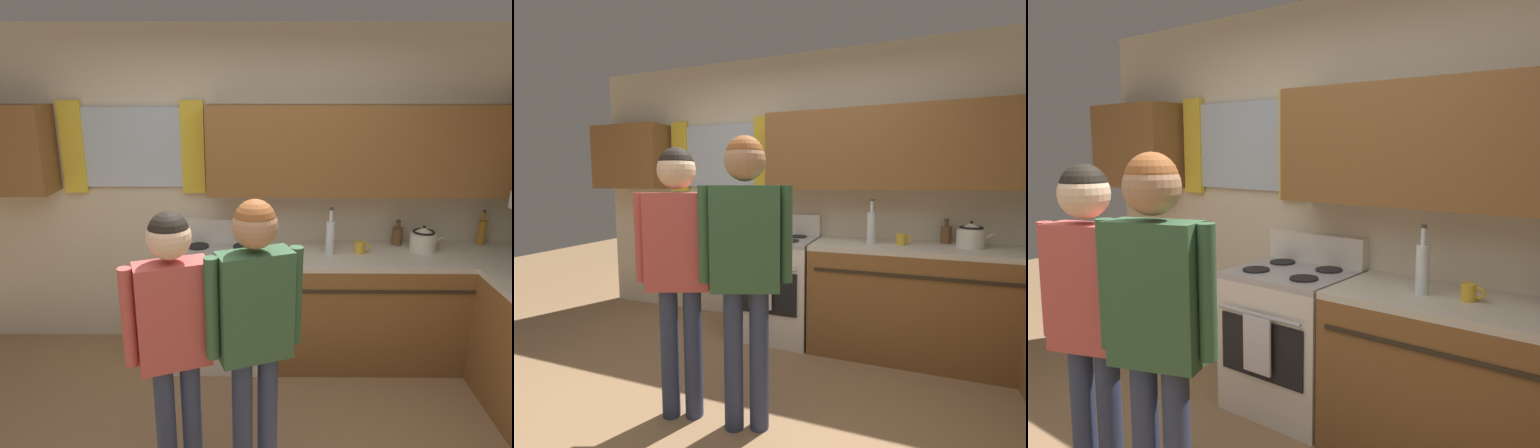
% 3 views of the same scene
% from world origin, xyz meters
% --- Properties ---
extents(back_wall_unit, '(4.60, 0.42, 2.60)m').
position_xyz_m(back_wall_unit, '(0.11, 1.82, 1.45)').
color(back_wall_unit, beige).
rests_on(back_wall_unit, ground).
extents(kitchen_counter_run, '(2.10, 1.89, 0.90)m').
position_xyz_m(kitchen_counter_run, '(1.53, 1.18, 0.45)').
color(kitchen_counter_run, brown).
rests_on(kitchen_counter_run, ground).
extents(stove_oven, '(0.73, 0.67, 1.10)m').
position_xyz_m(stove_oven, '(-0.19, 1.54, 0.47)').
color(stove_oven, silver).
rests_on(stove_oven, ground).
extents(bottle_squat_brown, '(0.08, 0.08, 0.21)m').
position_xyz_m(bottle_squat_brown, '(1.24, 1.75, 0.98)').
color(bottle_squat_brown, brown).
rests_on(bottle_squat_brown, kitchen_counter_run).
extents(bottle_tall_clear, '(0.07, 0.07, 0.37)m').
position_xyz_m(bottle_tall_clear, '(0.66, 1.52, 1.04)').
color(bottle_tall_clear, silver).
rests_on(bottle_tall_clear, kitchen_counter_run).
extents(mug_mustard_yellow, '(0.12, 0.08, 0.09)m').
position_xyz_m(mug_mustard_yellow, '(0.90, 1.55, 0.95)').
color(mug_mustard_yellow, gold).
rests_on(mug_mustard_yellow, kitchen_counter_run).
extents(stovetop_kettle, '(0.27, 0.20, 0.21)m').
position_xyz_m(stovetop_kettle, '(1.40, 1.61, 1.00)').
color(stovetop_kettle, silver).
rests_on(stovetop_kettle, kitchen_counter_run).
extents(adult_left, '(0.47, 0.27, 1.59)m').
position_xyz_m(adult_left, '(-0.30, 0.21, 1.00)').
color(adult_left, '#2D3856').
rests_on(adult_left, ground).
extents(adult_in_plaid, '(0.48, 0.28, 1.64)m').
position_xyz_m(adult_in_plaid, '(0.10, 0.25, 1.03)').
color(adult_in_plaid, '#2D3856').
rests_on(adult_in_plaid, ground).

